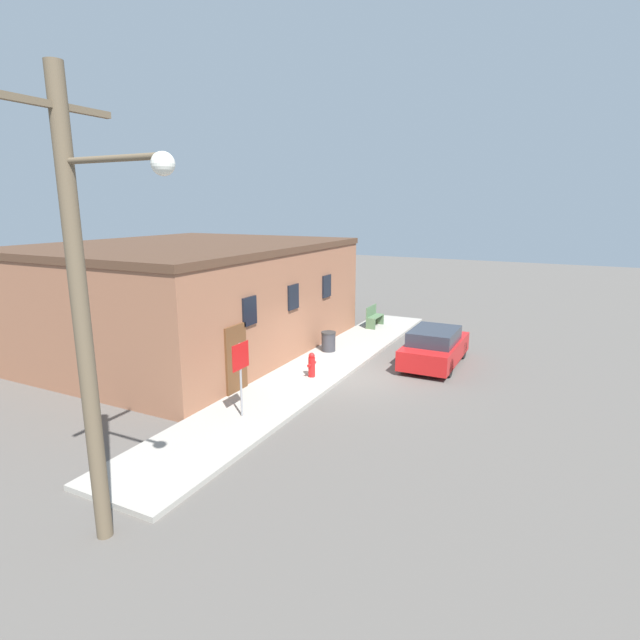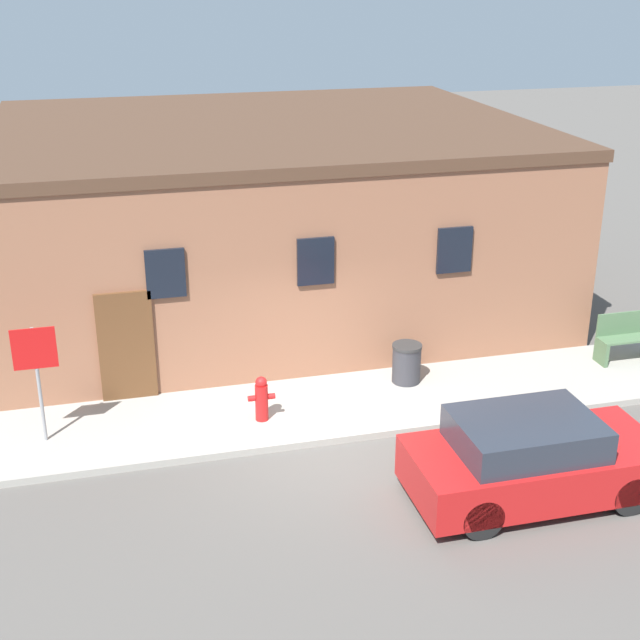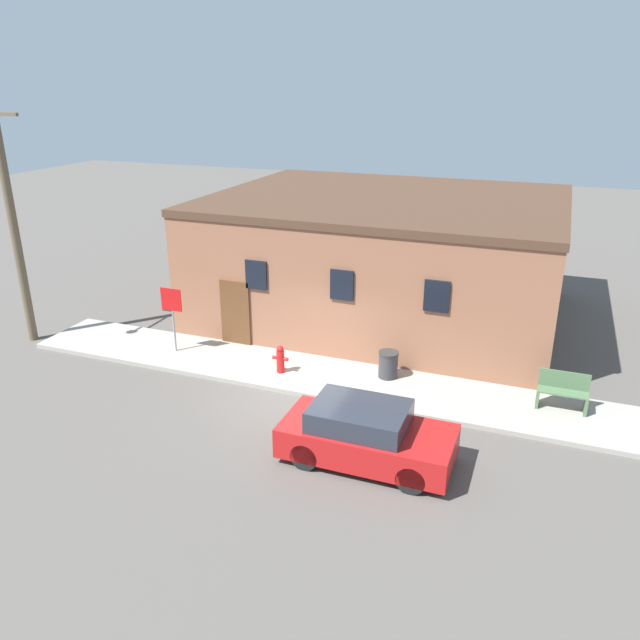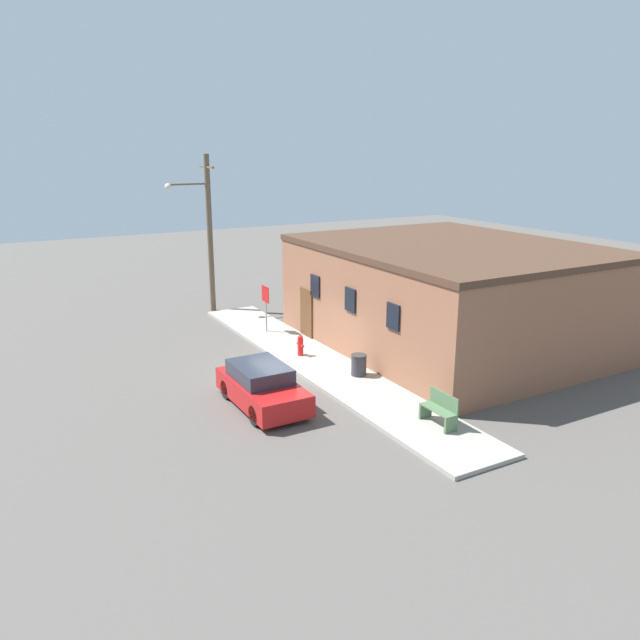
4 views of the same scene
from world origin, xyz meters
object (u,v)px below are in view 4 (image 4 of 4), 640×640
(bench, at_px, (440,410))
(utility_pole, at_px, (207,229))
(fire_hydrant, at_px, (300,345))
(stop_sign, at_px, (266,300))
(trash_bin, at_px, (359,365))
(parked_car, at_px, (262,387))

(bench, xyz_separation_m, utility_pole, (-16.33, -1.23, 3.54))
(fire_hydrant, relative_size, stop_sign, 0.40)
(fire_hydrant, height_order, utility_pole, utility_pole)
(trash_bin, bearing_deg, utility_pole, -173.30)
(utility_pole, xyz_separation_m, parked_car, (12.27, -2.64, -3.47))
(trash_bin, relative_size, utility_pole, 0.10)
(utility_pole, bearing_deg, stop_sign, 8.58)
(fire_hydrant, bearing_deg, parked_car, -42.31)
(trash_bin, bearing_deg, parked_car, -82.09)
(trash_bin, distance_m, parked_car, 4.06)
(stop_sign, xyz_separation_m, utility_pole, (-5.07, -0.77, 2.56))
(stop_sign, xyz_separation_m, trash_bin, (6.63, 0.61, -1.05))
(fire_hydrant, xyz_separation_m, stop_sign, (-3.67, 0.20, 1.02))
(fire_hydrant, xyz_separation_m, utility_pole, (-8.74, -0.57, 3.59))
(stop_sign, height_order, utility_pole, utility_pole)
(bench, distance_m, utility_pole, 16.76)
(fire_hydrant, height_order, bench, bench)
(stop_sign, height_order, trash_bin, stop_sign)
(bench, distance_m, parked_car, 5.62)
(bench, relative_size, parked_car, 0.32)
(trash_bin, bearing_deg, bench, -1.81)
(bench, relative_size, trash_bin, 1.62)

